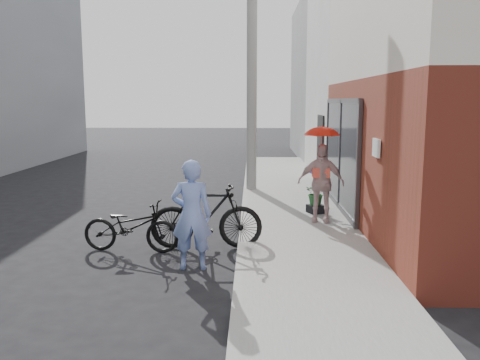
{
  "coord_description": "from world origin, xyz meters",
  "views": [
    {
      "loc": [
        1.13,
        -8.15,
        2.59
      ],
      "look_at": [
        0.9,
        1.33,
        1.1
      ],
      "focal_mm": 38.0,
      "sensor_mm": 36.0,
      "label": 1
    }
  ],
  "objects_px": {
    "utility_pole": "(252,67)",
    "kimono_woman": "(321,183)",
    "officer": "(192,215)",
    "bike_left": "(131,227)",
    "bike_right": "(206,216)",
    "planter": "(316,209)"
  },
  "relations": [
    {
      "from": "utility_pole",
      "to": "planter",
      "type": "relative_size",
      "value": 20.8
    },
    {
      "from": "bike_left",
      "to": "planter",
      "type": "relative_size",
      "value": 5.0
    },
    {
      "from": "utility_pole",
      "to": "planter",
      "type": "bearing_deg",
      "value": -64.92
    },
    {
      "from": "officer",
      "to": "utility_pole",
      "type": "bearing_deg",
      "value": -99.65
    },
    {
      "from": "officer",
      "to": "bike_right",
      "type": "distance_m",
      "value": 1.13
    },
    {
      "from": "bike_right",
      "to": "kimono_woman",
      "type": "distance_m",
      "value": 2.75
    },
    {
      "from": "utility_pole",
      "to": "bike_right",
      "type": "relative_size",
      "value": 3.56
    },
    {
      "from": "utility_pole",
      "to": "bike_right",
      "type": "bearing_deg",
      "value": -98.07
    },
    {
      "from": "officer",
      "to": "bike_right",
      "type": "bearing_deg",
      "value": -98.2
    },
    {
      "from": "utility_pole",
      "to": "bike_left",
      "type": "bearing_deg",
      "value": -109.86
    },
    {
      "from": "officer",
      "to": "bike_right",
      "type": "xyz_separation_m",
      "value": [
        0.12,
        1.09,
        -0.26
      ]
    },
    {
      "from": "utility_pole",
      "to": "bike_left",
      "type": "relative_size",
      "value": 4.16
    },
    {
      "from": "utility_pole",
      "to": "officer",
      "type": "height_order",
      "value": "utility_pole"
    },
    {
      "from": "utility_pole",
      "to": "officer",
      "type": "xyz_separation_m",
      "value": [
        -0.9,
        -6.58,
        -2.64
      ]
    },
    {
      "from": "officer",
      "to": "bike_left",
      "type": "xyz_separation_m",
      "value": [
        -1.16,
        0.88,
        -0.41
      ]
    },
    {
      "from": "kimono_woman",
      "to": "officer",
      "type": "bearing_deg",
      "value": -119.38
    },
    {
      "from": "utility_pole",
      "to": "bike_right",
      "type": "distance_m",
      "value": 6.26
    },
    {
      "from": "utility_pole",
      "to": "kimono_woman",
      "type": "bearing_deg",
      "value": -69.76
    },
    {
      "from": "planter",
      "to": "bike_left",
      "type": "bearing_deg",
      "value": -143.36
    },
    {
      "from": "officer",
      "to": "bike_left",
      "type": "distance_m",
      "value": 1.51
    },
    {
      "from": "bike_left",
      "to": "utility_pole",
      "type": "bearing_deg",
      "value": -13.93
    },
    {
      "from": "officer",
      "to": "bike_right",
      "type": "relative_size",
      "value": 0.87
    }
  ]
}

